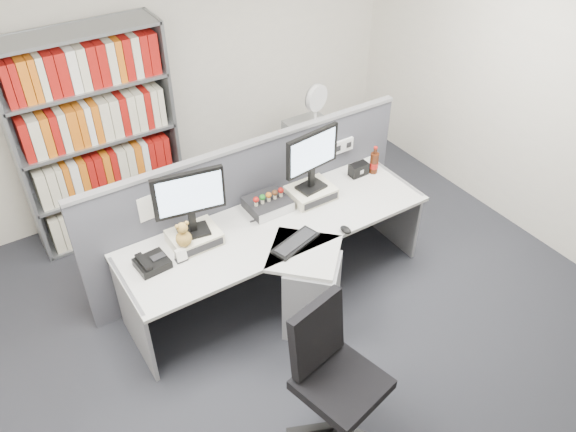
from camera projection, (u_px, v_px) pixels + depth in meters
ground at (332, 349)px, 4.60m from camera, size 5.50×5.50×0.00m
room_shell at (346, 158)px, 3.50m from camera, size 5.04×5.54×2.72m
partition at (251, 205)px, 5.03m from camera, size 3.00×0.08×1.27m
desk at (292, 264)px, 4.72m from camera, size 2.60×1.20×0.72m
monitor_riser_left at (195, 237)px, 4.50m from camera, size 0.38×0.31×0.10m
monitor_riser_right at (311, 193)px, 4.97m from camera, size 0.38×0.31×0.10m
monitor_left at (189, 198)px, 4.26m from camera, size 0.54×0.21×0.55m
monitor_right at (312, 156)px, 4.74m from camera, size 0.53×0.20×0.54m
desktop_pc at (268, 204)px, 4.84m from camera, size 0.34×0.31×0.09m
figurines at (269, 196)px, 4.77m from camera, size 0.29×0.05×0.09m
keyboard at (295, 243)px, 4.50m from camera, size 0.44×0.26×0.03m
mouse at (346, 230)px, 4.62m from camera, size 0.07×0.11×0.04m
desk_phone at (151, 263)px, 4.28m from camera, size 0.25×0.23×0.10m
desk_calendar at (181, 256)px, 4.33m from camera, size 0.09×0.07×0.11m
plush_toy at (183, 236)px, 4.30m from camera, size 0.12×0.12×0.21m
speaker at (359, 169)px, 5.23m from camera, size 0.17×0.10×0.12m
cola_bottle at (374, 163)px, 5.24m from camera, size 0.08×0.08×0.27m
shelving_unit at (97, 142)px, 5.24m from camera, size 1.41×0.40×2.00m
filing_cabinet at (314, 156)px, 6.22m from camera, size 0.45×0.61×0.70m
desk_fan at (316, 101)px, 5.82m from camera, size 0.28×0.17×0.47m
office_chair at (332, 372)px, 3.75m from camera, size 0.70×0.69×1.06m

